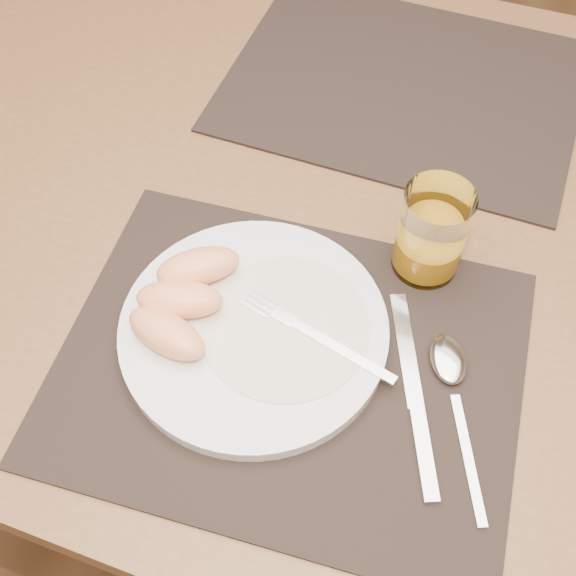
# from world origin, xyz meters

# --- Properties ---
(ground) EXTENTS (5.00, 5.00, 0.00)m
(ground) POSITION_xyz_m (0.00, 0.00, 0.00)
(ground) COLOR brown
(ground) RESTS_ON ground
(table) EXTENTS (1.40, 0.90, 0.75)m
(table) POSITION_xyz_m (0.00, 0.00, 0.67)
(table) COLOR brown
(table) RESTS_ON ground
(placemat_near) EXTENTS (0.47, 0.38, 0.00)m
(placemat_near) POSITION_xyz_m (0.01, -0.22, 0.75)
(placemat_near) COLOR black
(placemat_near) RESTS_ON table
(placemat_far) EXTENTS (0.46, 0.36, 0.00)m
(placemat_far) POSITION_xyz_m (0.01, 0.22, 0.75)
(placemat_far) COLOR black
(placemat_far) RESTS_ON table
(plate) EXTENTS (0.27, 0.27, 0.02)m
(plate) POSITION_xyz_m (-0.04, -0.20, 0.76)
(plate) COLOR white
(plate) RESTS_ON placemat_near
(plate_dressing) EXTENTS (0.17, 0.17, 0.00)m
(plate_dressing) POSITION_xyz_m (-0.01, -0.19, 0.77)
(plate_dressing) COLOR white
(plate_dressing) RESTS_ON plate
(fork) EXTENTS (0.17, 0.06, 0.00)m
(fork) POSITION_xyz_m (0.01, -0.19, 0.77)
(fork) COLOR silver
(fork) RESTS_ON plate
(knife) EXTENTS (0.10, 0.21, 0.01)m
(knife) POSITION_xyz_m (0.14, -0.23, 0.76)
(knife) COLOR silver
(knife) RESTS_ON placemat_near
(spoon) EXTENTS (0.10, 0.18, 0.01)m
(spoon) POSITION_xyz_m (0.16, -0.18, 0.76)
(spoon) COLOR silver
(spoon) RESTS_ON placemat_near
(juice_glass) EXTENTS (0.07, 0.07, 0.11)m
(juice_glass) POSITION_xyz_m (0.10, -0.06, 0.80)
(juice_glass) COLOR white
(juice_glass) RESTS_ON placemat_near
(grapefruit_wedges) EXTENTS (0.10, 0.15, 0.03)m
(grapefruit_wedges) POSITION_xyz_m (-0.11, -0.20, 0.79)
(grapefruit_wedges) COLOR #FFA168
(grapefruit_wedges) RESTS_ON plate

